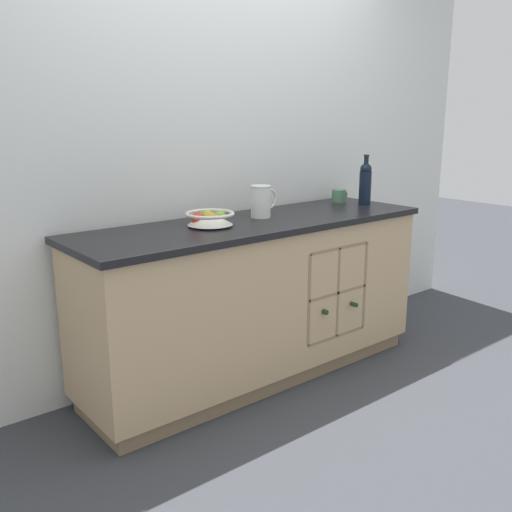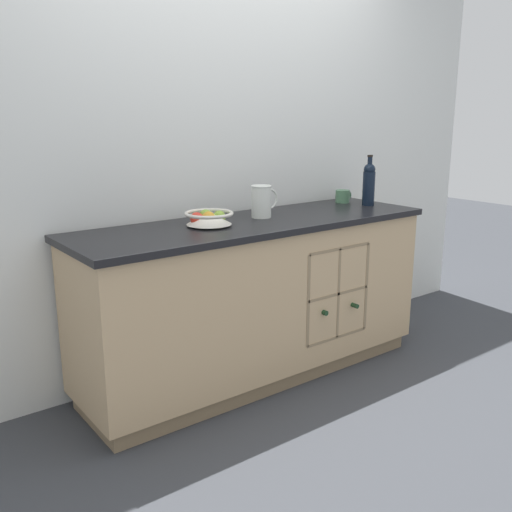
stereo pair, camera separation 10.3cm
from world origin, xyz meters
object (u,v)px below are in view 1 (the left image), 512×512
(standing_wine_bottle, at_px, (365,183))
(white_pitcher, at_px, (261,201))
(ceramic_mug, at_px, (339,196))
(fruit_bowl, at_px, (210,218))

(standing_wine_bottle, bearing_deg, white_pitcher, 175.05)
(standing_wine_bottle, bearing_deg, ceramic_mug, 104.27)
(fruit_bowl, height_order, ceramic_mug, ceramic_mug)
(white_pitcher, relative_size, standing_wine_bottle, 0.57)
(white_pitcher, xyz_separation_m, ceramic_mug, (0.74, 0.11, -0.05))
(fruit_bowl, bearing_deg, white_pitcher, 4.99)
(fruit_bowl, bearing_deg, ceramic_mug, 7.11)
(white_pitcher, distance_m, standing_wine_bottle, 0.79)
(fruit_bowl, height_order, standing_wine_bottle, standing_wine_bottle)
(white_pitcher, bearing_deg, standing_wine_bottle, -4.95)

